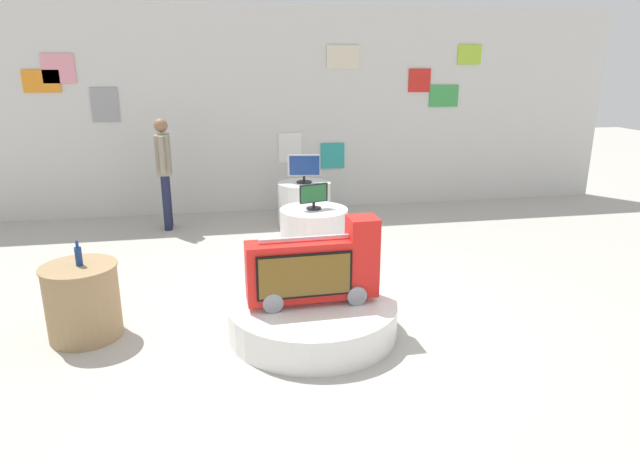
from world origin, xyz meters
name	(u,v)px	position (x,y,z in m)	size (l,w,h in m)	color
ground_plane	(330,321)	(0.00, 0.00, 0.00)	(30.00, 30.00, 0.00)	#B2ADA3
back_wall_display	(276,111)	(0.00, 4.53, 1.69)	(12.06, 0.13, 3.37)	silver
main_display_pedestal	(312,317)	(-0.21, -0.21, 0.16)	(1.59, 1.59, 0.31)	white
novelty_firetruck_tv	(315,269)	(-0.19, -0.21, 0.64)	(1.22, 0.35, 0.80)	gray
display_pedestal_left_rear	(304,204)	(0.29, 3.41, 0.34)	(0.83, 0.83, 0.69)	white
tv_on_left_rear	(304,168)	(0.29, 3.40, 0.92)	(0.50, 0.24, 0.43)	black
display_pedestal_center_rear	(314,235)	(0.15, 1.78, 0.34)	(0.87, 0.87, 0.69)	white
tv_on_center_rear	(314,196)	(0.15, 1.78, 0.86)	(0.37, 0.19, 0.32)	black
side_table_round	(83,301)	(-2.31, 0.12, 0.36)	(0.68, 0.68, 0.70)	#9E7F56
bottle_on_side_table	(78,256)	(-2.29, 0.12, 0.80)	(0.06, 0.06, 0.23)	navy
shopper_browsing_near_truck	(164,166)	(-1.81, 3.62, 0.98)	(0.20, 0.56, 1.68)	#1E233F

